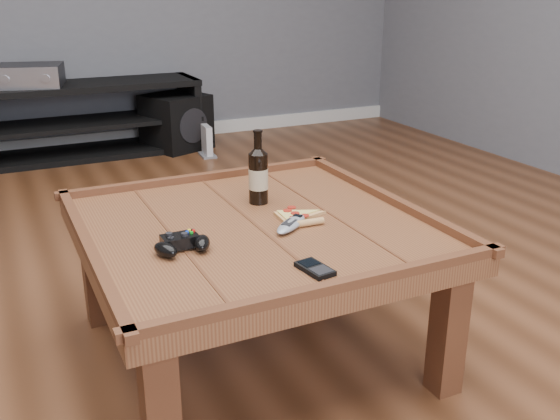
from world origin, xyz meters
name	(u,v)px	position (x,y,z in m)	size (l,w,h in m)	color
ground	(256,352)	(0.00, 0.00, 0.00)	(6.00, 6.00, 0.00)	#482714
baseboard	(93,140)	(0.00, 2.99, 0.05)	(5.00, 0.02, 0.10)	silver
coffee_table	(254,242)	(0.00, 0.00, 0.39)	(1.03, 1.03, 0.48)	#5A2E19
media_console	(96,119)	(0.00, 2.75, 0.25)	(1.40, 0.45, 0.50)	black
beer_bottle	(258,174)	(0.09, 0.17, 0.55)	(0.06, 0.06, 0.24)	black
game_controller	(182,244)	(-0.26, -0.11, 0.47)	(0.17, 0.11, 0.05)	black
pizza_slice	(297,217)	(0.13, -0.02, 0.46)	(0.14, 0.22, 0.02)	tan
smartphone	(315,269)	(0.01, -0.37, 0.46)	(0.07, 0.11, 0.01)	black
remote_control	(291,224)	(0.09, -0.08, 0.46)	(0.16, 0.15, 0.02)	gray
av_receiver	(30,75)	(-0.39, 2.75, 0.57)	(0.46, 0.41, 0.14)	black
subwoofer	(176,122)	(0.55, 2.68, 0.19)	(0.50, 0.50, 0.39)	black
game_console	(207,142)	(0.67, 2.37, 0.10)	(0.11, 0.18, 0.21)	slate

